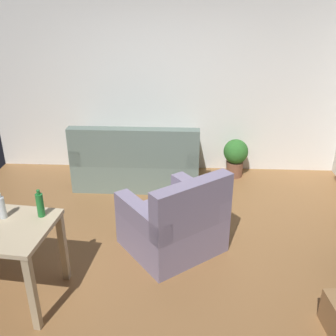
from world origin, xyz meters
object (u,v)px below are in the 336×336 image
object	(u,v)px
bottle_clear	(2,207)
armchair	(175,223)
couch	(137,163)
potted_plant	(236,155)
bottle_green	(40,205)

from	to	relation	value
bottle_clear	armchair	bearing A→B (deg)	24.28
couch	armchair	xyz separation A→B (m)	(0.59, -1.54, 0.01)
couch	potted_plant	size ratio (longest dim) A/B	3.02
couch	armchair	world-z (taller)	same
potted_plant	bottle_clear	size ratio (longest dim) A/B	2.38
couch	bottle_clear	size ratio (longest dim) A/B	7.19
couch	potted_plant	xyz separation A→B (m)	(1.42, 0.31, 0.02)
couch	armchair	distance (m)	1.65
potted_plant	bottle_green	distance (m)	3.21
couch	potted_plant	world-z (taller)	couch
armchair	bottle_green	size ratio (longest dim) A/B	4.80
couch	bottle_clear	distance (m)	2.44
couch	bottle_clear	bearing A→B (deg)	68.36
armchair	bottle_green	distance (m)	1.41
armchair	bottle_green	xyz separation A→B (m)	(-1.15, -0.61, 0.55)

